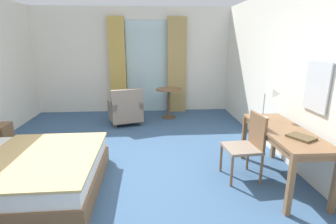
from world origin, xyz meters
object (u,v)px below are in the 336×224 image
desk_chair (248,143)px  armchair_by_window (126,110)px  closed_book (301,137)px  round_cafe_table (169,96)px  bed (9,173)px  writing_desk (283,136)px  desk_lamp (272,98)px

desk_chair → armchair_by_window: size_ratio=1.04×
closed_book → armchair_by_window: (-2.35, 3.02, -0.42)m
desk_chair → armchair_by_window: desk_chair is taller
desk_chair → round_cafe_table: 3.14m
armchair_by_window → round_cafe_table: armchair_by_window is taller
bed → desk_chair: bearing=2.5°
bed → writing_desk: 3.58m
desk_lamp → armchair_by_window: bearing=136.3°
armchair_by_window → desk_chair: bearing=-53.6°
armchair_by_window → round_cafe_table: size_ratio=1.20×
desk_lamp → closed_book: size_ratio=1.76×
writing_desk → closed_book: bearing=-83.7°
desk_lamp → closed_book: desk_lamp is taller
desk_chair → closed_book: bearing=-44.4°
bed → armchair_by_window: bed is taller
desk_chair → desk_lamp: desk_lamp is taller
bed → round_cafe_table: size_ratio=2.90×
writing_desk → round_cafe_table: bearing=112.2°
closed_book → round_cafe_table: closed_book is taller
bed → armchair_by_window: 2.98m
closed_book → bed: bearing=147.4°
writing_desk → armchair_by_window: size_ratio=1.70×
desk_chair → armchair_by_window: (-1.89, 2.57, -0.18)m
armchair_by_window → closed_book: bearing=-52.1°
desk_chair → round_cafe_table: desk_chair is taller
bed → writing_desk: bearing=0.2°
round_cafe_table → desk_chair: bearing=-74.2°
desk_chair → closed_book: desk_chair is taller
desk_chair → armchair_by_window: bearing=126.4°
bed → closed_book: bed is taller
round_cafe_table → bed: bearing=-125.8°
desk_chair → desk_lamp: 0.79m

